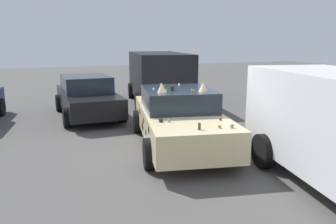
# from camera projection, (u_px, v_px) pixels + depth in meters

# --- Properties ---
(ground_plane) EXTENTS (60.00, 60.00, 0.00)m
(ground_plane) POSITION_uv_depth(u_px,v_px,m) (179.00, 145.00, 8.44)
(ground_plane) COLOR #514F4C
(art_car_decorated) EXTENTS (4.93, 2.76, 1.67)m
(art_car_decorated) POSITION_uv_depth(u_px,v_px,m) (179.00, 118.00, 8.33)
(art_car_decorated) COLOR beige
(art_car_decorated) RESTS_ON ground
(parked_van_behind_left) EXTENTS (5.43, 2.96, 2.16)m
(parked_van_behind_left) POSITION_uv_depth(u_px,v_px,m) (158.00, 75.00, 14.14)
(parked_van_behind_left) COLOR black
(parked_van_behind_left) RESTS_ON ground
(parked_sedan_row_back_center) EXTENTS (4.48, 2.04, 1.43)m
(parked_sedan_row_back_center) POSITION_uv_depth(u_px,v_px,m) (87.00, 96.00, 11.69)
(parked_sedan_row_back_center) COLOR black
(parked_sedan_row_back_center) RESTS_ON ground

